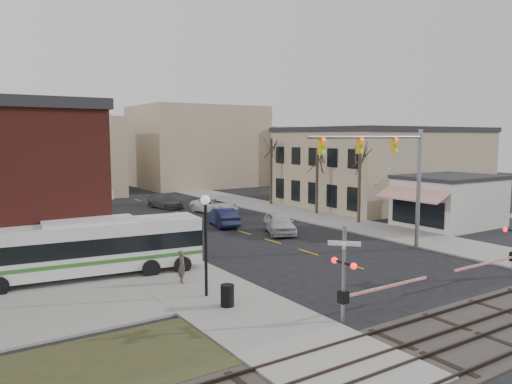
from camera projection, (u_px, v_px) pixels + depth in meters
ground at (377, 273)px, 27.59m from camera, size 160.00×160.00×0.00m
sidewalk_west at (100, 232)px, 39.06m from camera, size 5.00×60.00×0.12m
sidewalk_east at (293, 212)px, 49.38m from camera, size 5.00×60.00×0.12m
tan_building at (383, 166)px, 55.71m from camera, size 20.30×15.30×8.50m
awning_shop at (449, 201)px, 41.85m from camera, size 9.74×6.20×4.30m
tree_east_a at (359, 184)px, 42.89m from camera, size 0.28×0.28×6.75m
tree_east_b at (317, 181)px, 48.07m from camera, size 0.28×0.28×6.30m
tree_east_c at (271, 171)px, 54.78m from camera, size 0.28×0.28×7.20m
transit_bus at (90, 247)px, 26.42m from camera, size 11.94×3.92×3.02m
traffic_signal_mast at (392, 165)px, 31.55m from camera, size 9.69×0.30×8.00m
rr_crossing_west at (351, 274)px, 20.21m from camera, size 5.60×1.36×4.00m
rr_crossing_east at (510, 242)px, 26.47m from camera, size 5.60×1.36×4.00m
street_lamp at (206, 225)px, 22.95m from camera, size 0.44×0.44×4.75m
trash_bin at (227, 295)px, 21.85m from camera, size 0.60×0.60×0.96m
car_a at (279, 223)px, 38.80m from camera, size 3.76×5.23×1.66m
car_b at (223, 217)px, 41.97m from camera, size 2.52×4.93×1.55m
car_c at (215, 206)px, 49.06m from camera, size 3.43×5.82×1.52m
car_d at (165, 202)px, 52.51m from camera, size 3.01×4.93×1.33m
pedestrian_near at (182, 267)px, 25.31m from camera, size 0.50×0.67×1.69m
pedestrian_far at (155, 254)px, 28.22m from camera, size 0.94×0.93×1.53m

